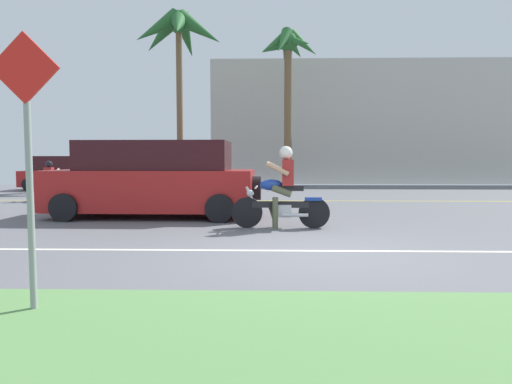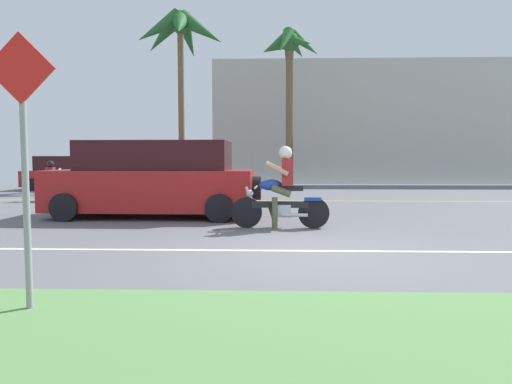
{
  "view_description": "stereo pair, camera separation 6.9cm",
  "coord_description": "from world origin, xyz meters",
  "px_view_note": "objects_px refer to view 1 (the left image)",
  "views": [
    {
      "loc": [
        -0.68,
        -6.8,
        1.41
      ],
      "look_at": [
        -0.96,
        3.91,
        0.64
      ],
      "focal_mm": 32.12,
      "sensor_mm": 36.0,
      "label": 1
    },
    {
      "loc": [
        -0.61,
        -6.8,
        1.41
      ],
      "look_at": [
        -0.96,
        3.91,
        0.64
      ],
      "focal_mm": 32.12,
      "sensor_mm": 36.0,
      "label": 2
    }
  ],
  "objects_px": {
    "palm_tree_1": "(288,57)",
    "motorcyclist_distant": "(51,184)",
    "palm_tree_0": "(177,36)",
    "parked_car_1": "(170,175)",
    "street_sign": "(28,145)",
    "suv_nearby": "(154,180)",
    "parked_car_0": "(67,174)",
    "motorcyclist": "(281,194)"
  },
  "relations": [
    {
      "from": "street_sign",
      "to": "motorcyclist_distant",
      "type": "bearing_deg",
      "value": 114.96
    },
    {
      "from": "palm_tree_1",
      "to": "motorcyclist_distant",
      "type": "xyz_separation_m",
      "value": [
        -8.34,
        -7.72,
        -5.88
      ]
    },
    {
      "from": "parked_car_1",
      "to": "palm_tree_1",
      "type": "relative_size",
      "value": 0.57
    },
    {
      "from": "palm_tree_1",
      "to": "street_sign",
      "type": "relative_size",
      "value": 3.1
    },
    {
      "from": "motorcyclist",
      "to": "palm_tree_0",
      "type": "relative_size",
      "value": 0.23
    },
    {
      "from": "suv_nearby",
      "to": "street_sign",
      "type": "bearing_deg",
      "value": -84.66
    },
    {
      "from": "parked_car_1",
      "to": "street_sign",
      "type": "distance_m",
      "value": 14.96
    },
    {
      "from": "motorcyclist",
      "to": "palm_tree_0",
      "type": "bearing_deg",
      "value": 109.91
    },
    {
      "from": "palm_tree_0",
      "to": "palm_tree_1",
      "type": "bearing_deg",
      "value": 11.36
    },
    {
      "from": "parked_car_1",
      "to": "palm_tree_1",
      "type": "distance_m",
      "value": 8.68
    },
    {
      "from": "motorcyclist_distant",
      "to": "street_sign",
      "type": "height_order",
      "value": "street_sign"
    },
    {
      "from": "parked_car_0",
      "to": "palm_tree_0",
      "type": "bearing_deg",
      "value": 13.98
    },
    {
      "from": "parked_car_1",
      "to": "street_sign",
      "type": "relative_size",
      "value": 1.77
    },
    {
      "from": "suv_nearby",
      "to": "parked_car_1",
      "type": "distance_m",
      "value": 7.85
    },
    {
      "from": "parked_car_0",
      "to": "palm_tree_1",
      "type": "relative_size",
      "value": 0.53
    },
    {
      "from": "palm_tree_0",
      "to": "motorcyclist_distant",
      "type": "xyz_separation_m",
      "value": [
        -3.06,
        -6.66,
        -6.62
      ]
    },
    {
      "from": "street_sign",
      "to": "motorcyclist",
      "type": "bearing_deg",
      "value": 65.68
    },
    {
      "from": "motorcyclist",
      "to": "parked_car_1",
      "type": "height_order",
      "value": "motorcyclist"
    },
    {
      "from": "parked_car_1",
      "to": "street_sign",
      "type": "bearing_deg",
      "value": -82.5
    },
    {
      "from": "palm_tree_0",
      "to": "palm_tree_1",
      "type": "distance_m",
      "value": 5.44
    },
    {
      "from": "parked_car_1",
      "to": "motorcyclist_distant",
      "type": "relative_size",
      "value": 2.75
    },
    {
      "from": "parked_car_1",
      "to": "palm_tree_0",
      "type": "bearing_deg",
      "value": 94.46
    },
    {
      "from": "motorcyclist",
      "to": "street_sign",
      "type": "height_order",
      "value": "street_sign"
    },
    {
      "from": "street_sign",
      "to": "palm_tree_0",
      "type": "bearing_deg",
      "value": 96.97
    },
    {
      "from": "motorcyclist",
      "to": "palm_tree_0",
      "type": "xyz_separation_m",
      "value": [
        -4.58,
        12.65,
        6.48
      ]
    },
    {
      "from": "suv_nearby",
      "to": "parked_car_0",
      "type": "xyz_separation_m",
      "value": [
        -6.43,
        9.66,
        -0.18
      ]
    },
    {
      "from": "parked_car_0",
      "to": "palm_tree_0",
      "type": "relative_size",
      "value": 0.48
    },
    {
      "from": "motorcyclist",
      "to": "palm_tree_1",
      "type": "bearing_deg",
      "value": 87.1
    },
    {
      "from": "street_sign",
      "to": "suv_nearby",
      "type": "bearing_deg",
      "value": 95.34
    },
    {
      "from": "motorcyclist",
      "to": "parked_car_0",
      "type": "height_order",
      "value": "motorcyclist"
    },
    {
      "from": "parked_car_0",
      "to": "suv_nearby",
      "type": "bearing_deg",
      "value": -56.36
    },
    {
      "from": "motorcyclist_distant",
      "to": "street_sign",
      "type": "relative_size",
      "value": 0.64
    },
    {
      "from": "suv_nearby",
      "to": "motorcyclist_distant",
      "type": "distance_m",
      "value": 6.25
    },
    {
      "from": "parked_car_0",
      "to": "motorcyclist_distant",
      "type": "bearing_deg",
      "value": -71.36
    },
    {
      "from": "palm_tree_1",
      "to": "motorcyclist_distant",
      "type": "height_order",
      "value": "palm_tree_1"
    },
    {
      "from": "palm_tree_0",
      "to": "street_sign",
      "type": "xyz_separation_m",
      "value": [
        2.19,
        -17.95,
        -5.66
      ]
    },
    {
      "from": "parked_car_0",
      "to": "parked_car_1",
      "type": "relative_size",
      "value": 0.92
    },
    {
      "from": "palm_tree_0",
      "to": "suv_nearby",
      "type": "bearing_deg",
      "value": -81.98
    },
    {
      "from": "motorcyclist",
      "to": "palm_tree_1",
      "type": "distance_m",
      "value": 14.88
    },
    {
      "from": "suv_nearby",
      "to": "palm_tree_1",
      "type": "bearing_deg",
      "value": 72.58
    },
    {
      "from": "parked_car_0",
      "to": "palm_tree_1",
      "type": "xyz_separation_m",
      "value": [
        10.17,
        2.28,
        5.73
      ]
    },
    {
      "from": "suv_nearby",
      "to": "street_sign",
      "type": "relative_size",
      "value": 2.04
    }
  ]
}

